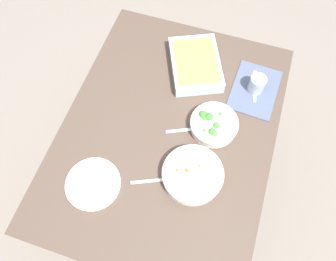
{
  "coord_description": "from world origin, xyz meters",
  "views": [
    {
      "loc": [
        -0.6,
        -0.19,
        2.03
      ],
      "look_at": [
        0.0,
        0.0,
        0.74
      ],
      "focal_mm": 35.55,
      "sensor_mm": 36.0,
      "label": 1
    }
  ],
  "objects_px": {
    "stew_bowl": "(193,175)",
    "broccoli_bowl": "(214,124)",
    "spoon_by_stew": "(159,180)",
    "drink_cup": "(257,85)",
    "spoon_by_broccoli": "(192,129)",
    "spoon_spare": "(255,81)",
    "baking_dish": "(195,64)",
    "side_plate": "(93,184)"
  },
  "relations": [
    {
      "from": "stew_bowl",
      "to": "broccoli_bowl",
      "type": "height_order",
      "value": "broccoli_bowl"
    },
    {
      "from": "spoon_by_stew",
      "to": "drink_cup",
      "type": "bearing_deg",
      "value": -27.14
    },
    {
      "from": "spoon_by_broccoli",
      "to": "spoon_spare",
      "type": "relative_size",
      "value": 0.95
    },
    {
      "from": "broccoli_bowl",
      "to": "baking_dish",
      "type": "height_order",
      "value": "broccoli_bowl"
    },
    {
      "from": "spoon_spare",
      "to": "drink_cup",
      "type": "bearing_deg",
      "value": -169.45
    },
    {
      "from": "stew_bowl",
      "to": "spoon_by_stew",
      "type": "height_order",
      "value": "stew_bowl"
    },
    {
      "from": "baking_dish",
      "to": "spoon_by_broccoli",
      "type": "relative_size",
      "value": 2.18
    },
    {
      "from": "side_plate",
      "to": "spoon_by_stew",
      "type": "relative_size",
      "value": 1.31
    },
    {
      "from": "drink_cup",
      "to": "spoon_spare",
      "type": "distance_m",
      "value": 0.05
    },
    {
      "from": "drink_cup",
      "to": "side_plate",
      "type": "bearing_deg",
      "value": 140.75
    },
    {
      "from": "spoon_by_stew",
      "to": "spoon_by_broccoli",
      "type": "height_order",
      "value": "same"
    },
    {
      "from": "spoon_by_stew",
      "to": "spoon_by_broccoli",
      "type": "relative_size",
      "value": 1.0
    },
    {
      "from": "side_plate",
      "to": "spoon_by_broccoli",
      "type": "bearing_deg",
      "value": -40.83
    },
    {
      "from": "baking_dish",
      "to": "spoon_spare",
      "type": "distance_m",
      "value": 0.29
    },
    {
      "from": "broccoli_bowl",
      "to": "side_plate",
      "type": "relative_size",
      "value": 0.93
    },
    {
      "from": "broccoli_bowl",
      "to": "baking_dish",
      "type": "relative_size",
      "value": 0.57
    },
    {
      "from": "spoon_by_broccoli",
      "to": "spoon_by_stew",
      "type": "bearing_deg",
      "value": 166.4
    },
    {
      "from": "stew_bowl",
      "to": "baking_dish",
      "type": "height_order",
      "value": "same"
    },
    {
      "from": "drink_cup",
      "to": "spoon_by_broccoli",
      "type": "distance_m",
      "value": 0.36
    },
    {
      "from": "spoon_by_broccoli",
      "to": "spoon_spare",
      "type": "bearing_deg",
      "value": -32.46
    },
    {
      "from": "spoon_by_stew",
      "to": "spoon_spare",
      "type": "bearing_deg",
      "value": -24.8
    },
    {
      "from": "baking_dish",
      "to": "side_plate",
      "type": "bearing_deg",
      "value": 161.05
    },
    {
      "from": "baking_dish",
      "to": "side_plate",
      "type": "height_order",
      "value": "baking_dish"
    },
    {
      "from": "baking_dish",
      "to": "side_plate",
      "type": "distance_m",
      "value": 0.71
    },
    {
      "from": "baking_dish",
      "to": "stew_bowl",
      "type": "bearing_deg",
      "value": -165.28
    },
    {
      "from": "stew_bowl",
      "to": "spoon_by_broccoli",
      "type": "bearing_deg",
      "value": 16.32
    },
    {
      "from": "spoon_by_broccoli",
      "to": "drink_cup",
      "type": "bearing_deg",
      "value": -37.17
    },
    {
      "from": "baking_dish",
      "to": "spoon_spare",
      "type": "relative_size",
      "value": 2.07
    },
    {
      "from": "side_plate",
      "to": "spoon_spare",
      "type": "height_order",
      "value": "side_plate"
    },
    {
      "from": "stew_bowl",
      "to": "side_plate",
      "type": "height_order",
      "value": "stew_bowl"
    },
    {
      "from": "spoon_by_stew",
      "to": "side_plate",
      "type": "bearing_deg",
      "value": 111.47
    },
    {
      "from": "spoon_spare",
      "to": "stew_bowl",
      "type": "bearing_deg",
      "value": 164.41
    },
    {
      "from": "baking_dish",
      "to": "side_plate",
      "type": "xyz_separation_m",
      "value": [
        -0.67,
        0.23,
        -0.03
      ]
    },
    {
      "from": "side_plate",
      "to": "spoon_spare",
      "type": "bearing_deg",
      "value": -37.04
    },
    {
      "from": "stew_bowl",
      "to": "spoon_by_stew",
      "type": "relative_size",
      "value": 1.46
    },
    {
      "from": "stew_bowl",
      "to": "side_plate",
      "type": "relative_size",
      "value": 1.11
    },
    {
      "from": "baking_dish",
      "to": "drink_cup",
      "type": "xyz_separation_m",
      "value": [
        -0.03,
        -0.29,
        0.0
      ]
    },
    {
      "from": "baking_dish",
      "to": "spoon_spare",
      "type": "bearing_deg",
      "value": -87.42
    },
    {
      "from": "stew_bowl",
      "to": "broccoli_bowl",
      "type": "relative_size",
      "value": 1.19
    },
    {
      "from": "stew_bowl",
      "to": "spoon_by_broccoli",
      "type": "relative_size",
      "value": 1.46
    },
    {
      "from": "stew_bowl",
      "to": "drink_cup",
      "type": "relative_size",
      "value": 2.88
    },
    {
      "from": "baking_dish",
      "to": "spoon_spare",
      "type": "height_order",
      "value": "baking_dish"
    }
  ]
}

